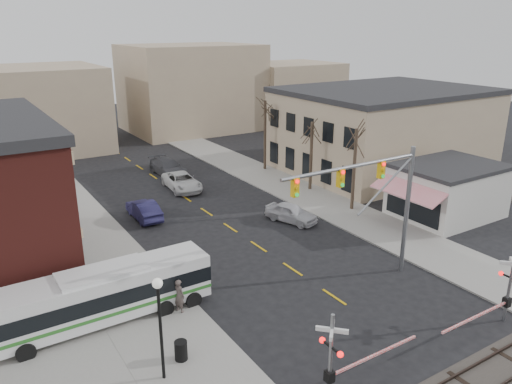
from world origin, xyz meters
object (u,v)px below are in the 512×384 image
rr_crossing_west (339,355)px  car_b (144,210)px  car_d (168,167)px  trash_bin (181,350)px  car_a (291,213)px  rr_crossing_east (505,289)px  street_lamp (159,309)px  pedestrian_near (179,296)px  transit_bus (105,294)px  pedestrian_far (107,295)px  car_c (182,182)px  traffic_signal_mast (377,192)px

rr_crossing_west → car_b: rr_crossing_west is taller
car_d → trash_bin: bearing=-115.6°
car_a → car_d: car_d is taller
rr_crossing_west → rr_crossing_east: same height
car_a → street_lamp: bearing=-162.2°
trash_bin → pedestrian_near: bearing=66.9°
street_lamp → pedestrian_near: size_ratio=2.56×
transit_bus → pedestrian_far: 1.15m
car_b → rr_crossing_east: bearing=114.4°
rr_crossing_west → car_c: rr_crossing_west is taller
car_a → car_d: (-3.11, 17.17, 0.06)m
transit_bus → street_lamp: (0.75, -5.80, 1.92)m
street_lamp → car_c: 26.74m
rr_crossing_west → trash_bin: bearing=130.0°
traffic_signal_mast → car_c: bearing=95.8°
pedestrian_near → pedestrian_far: bearing=34.1°
transit_bus → car_d: transit_bus is taller
rr_crossing_east → car_d: size_ratio=1.03×
car_d → pedestrian_near: bearing=-115.4°
trash_bin → car_c: 25.41m
rr_crossing_east → car_d: (-3.97, 34.29, -1.18)m
rr_crossing_west → car_d: bearing=78.8°
rr_crossing_east → pedestrian_near: (-13.63, 9.70, -0.90)m
car_c → car_b: bearing=-132.8°
transit_bus → pedestrian_far: (0.34, 0.93, -0.59)m
transit_bus → traffic_signal_mast: 15.80m
street_lamp → car_c: size_ratio=0.88×
rr_crossing_east → pedestrian_near: bearing=144.6°
traffic_signal_mast → rr_crossing_west: (-8.17, -6.31, -3.74)m
rr_crossing_west → car_d: (6.67, 33.80, -1.18)m
street_lamp → pedestrian_far: street_lamp is taller
transit_bus → pedestrian_near: bearing=-20.0°
rr_crossing_east → street_lamp: bearing=162.5°
car_c → street_lamp: bearing=-111.5°
rr_crossing_east → car_a: size_ratio=1.31×
transit_bus → traffic_signal_mast: (14.67, -4.18, 4.10)m
rr_crossing_east → car_b: size_ratio=1.21×
street_lamp → pedestrian_near: street_lamp is taller
trash_bin → car_a: car_a is taller
pedestrian_near → car_b: bearing=-34.1°
car_a → traffic_signal_mast: bearing=-118.6°
street_lamp → trash_bin: 3.26m
traffic_signal_mast → car_d: (-1.49, 27.49, -4.92)m
street_lamp → car_b: (6.02, 18.71, -2.77)m
rr_crossing_east → car_d: bearing=96.6°
car_b → car_d: 12.22m
transit_bus → car_d: bearing=60.5°
car_a → pedestrian_far: (-15.96, -5.21, 0.30)m
transit_bus → pedestrian_near: size_ratio=5.82×
transit_bus → car_b: transit_bus is taller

